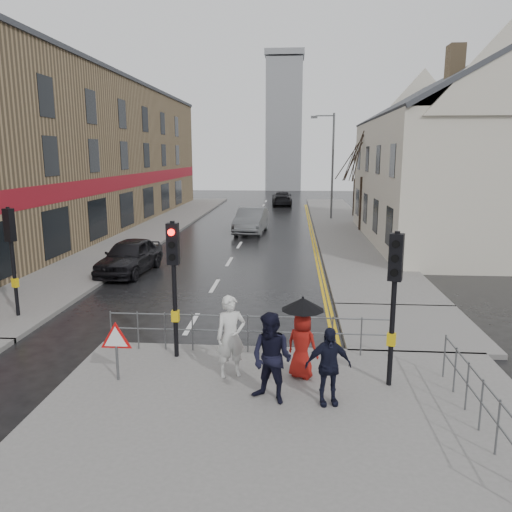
% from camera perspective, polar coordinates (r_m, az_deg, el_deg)
% --- Properties ---
extents(ground, '(120.00, 120.00, 0.00)m').
position_cam_1_polar(ground, '(12.79, -10.13, -12.08)').
color(ground, black).
rests_on(ground, ground).
extents(near_pavement, '(10.00, 9.00, 0.14)m').
position_cam_1_polar(near_pavement, '(9.30, 3.49, -21.15)').
color(near_pavement, '#605E5B').
rests_on(near_pavement, ground).
extents(left_pavement, '(4.00, 44.00, 0.14)m').
position_cam_1_polar(left_pavement, '(35.98, -11.13, 3.33)').
color(left_pavement, '#605E5B').
rests_on(left_pavement, ground).
extents(right_pavement, '(4.00, 40.00, 0.14)m').
position_cam_1_polar(right_pavement, '(36.83, 9.67, 3.57)').
color(right_pavement, '#605E5B').
rests_on(right_pavement, ground).
extents(pavement_bridge_right, '(4.00, 4.20, 0.14)m').
position_cam_1_polar(pavement_bridge_right, '(15.56, 17.01, -7.78)').
color(pavement_bridge_right, '#605E5B').
rests_on(pavement_bridge_right, ground).
extents(building_left_terrace, '(8.00, 42.00, 10.00)m').
position_cam_1_polar(building_left_terrace, '(36.57, -20.35, 10.72)').
color(building_left_terrace, '#846D4C').
rests_on(building_left_terrace, ground).
extents(building_right_cream, '(9.00, 16.40, 10.10)m').
position_cam_1_polar(building_right_cream, '(30.65, 21.65, 10.19)').
color(building_right_cream, beige).
rests_on(building_right_cream, ground).
extents(church_tower, '(5.00, 5.00, 18.00)m').
position_cam_1_polar(church_tower, '(73.44, 3.22, 14.61)').
color(church_tower, gray).
rests_on(church_tower, ground).
extents(traffic_signal_near_left, '(0.28, 0.27, 3.40)m').
position_cam_1_polar(traffic_signal_near_left, '(12.16, -9.40, -1.09)').
color(traffic_signal_near_left, black).
rests_on(traffic_signal_near_left, near_pavement).
extents(traffic_signal_near_right, '(0.34, 0.33, 3.40)m').
position_cam_1_polar(traffic_signal_near_right, '(10.86, 15.56, -2.89)').
color(traffic_signal_near_right, black).
rests_on(traffic_signal_near_right, near_pavement).
extents(traffic_signal_far_left, '(0.34, 0.33, 3.40)m').
position_cam_1_polar(traffic_signal_far_left, '(16.90, -26.19, 1.41)').
color(traffic_signal_far_left, black).
rests_on(traffic_signal_far_left, left_pavement).
extents(guard_railing_front, '(7.14, 0.04, 1.00)m').
position_cam_1_polar(guard_railing_front, '(12.70, -0.95, -7.90)').
color(guard_railing_front, '#595B5E').
rests_on(guard_railing_front, near_pavement).
extents(guard_railing_side, '(0.04, 4.54, 1.00)m').
position_cam_1_polar(guard_railing_side, '(10.16, 24.43, -14.23)').
color(guard_railing_side, '#595B5E').
rests_on(guard_railing_side, near_pavement).
extents(warning_sign, '(0.80, 0.07, 1.35)m').
position_cam_1_polar(warning_sign, '(11.56, -15.71, -9.39)').
color(warning_sign, '#595B5E').
rests_on(warning_sign, near_pavement).
extents(street_lamp, '(1.83, 0.25, 8.00)m').
position_cam_1_polar(street_lamp, '(39.42, 8.51, 10.89)').
color(street_lamp, '#595B5E').
rests_on(street_lamp, right_pavement).
extents(tree_near, '(2.40, 2.40, 6.58)m').
position_cam_1_polar(tree_near, '(33.62, 12.17, 11.40)').
color(tree_near, '#2D2019').
rests_on(tree_near, right_pavement).
extents(tree_far, '(2.40, 2.40, 5.64)m').
position_cam_1_polar(tree_far, '(41.62, 11.34, 10.43)').
color(tree_far, '#2D2019').
rests_on(tree_far, right_pavement).
extents(pedestrian_a, '(0.80, 0.67, 1.87)m').
position_cam_1_polar(pedestrian_a, '(11.34, -2.89, -9.17)').
color(pedestrian_a, silver).
rests_on(pedestrian_a, near_pavement).
extents(pedestrian_b, '(1.13, 1.04, 1.86)m').
position_cam_1_polar(pedestrian_b, '(10.23, 1.80, -11.59)').
color(pedestrian_b, black).
rests_on(pedestrian_b, near_pavement).
extents(pedestrian_with_umbrella, '(0.96, 0.96, 1.86)m').
position_cam_1_polar(pedestrian_with_umbrella, '(11.26, 5.31, -8.65)').
color(pedestrian_with_umbrella, maroon).
rests_on(pedestrian_with_umbrella, near_pavement).
extents(pedestrian_d, '(1.00, 0.57, 1.61)m').
position_cam_1_polar(pedestrian_d, '(10.29, 8.24, -12.33)').
color(pedestrian_d, black).
rests_on(pedestrian_d, near_pavement).
extents(car_parked, '(2.12, 4.53, 1.50)m').
position_cam_1_polar(car_parked, '(22.28, -14.23, -0.02)').
color(car_parked, black).
rests_on(car_parked, ground).
extents(car_mid, '(2.09, 5.05, 1.63)m').
position_cam_1_polar(car_mid, '(32.78, -0.55, 4.07)').
color(car_mid, '#505356').
rests_on(car_mid, ground).
extents(car_far, '(2.20, 4.93, 1.40)m').
position_cam_1_polar(car_far, '(50.69, 2.97, 6.59)').
color(car_far, black).
rests_on(car_far, ground).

